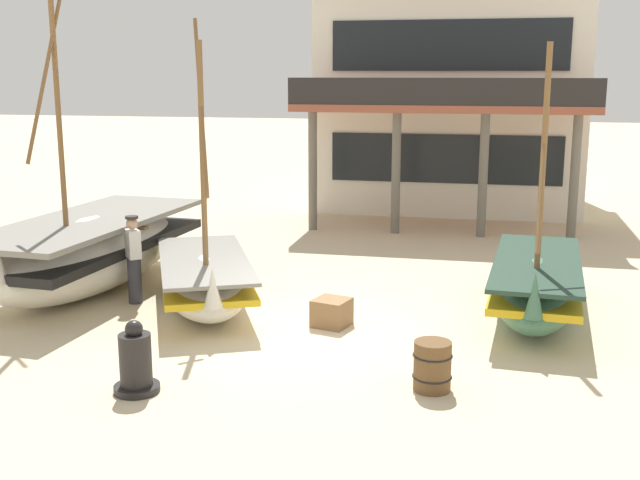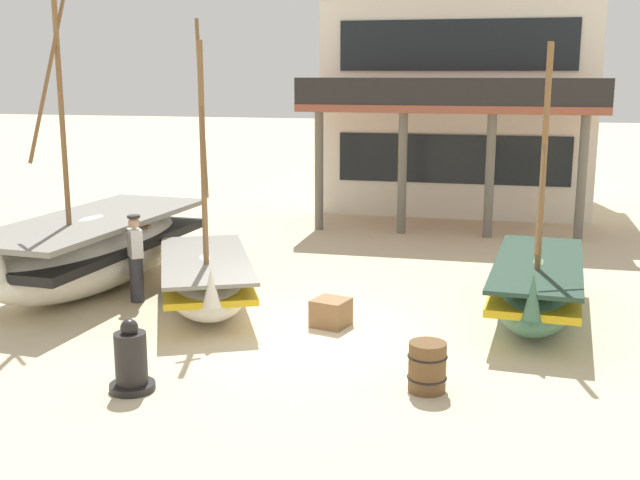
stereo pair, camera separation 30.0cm
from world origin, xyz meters
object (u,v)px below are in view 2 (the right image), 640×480
fishing_boat_near_left (537,287)px  wooden_barrel (427,367)px  cargo_crate (331,313)px  fishing_boat_centre_large (93,250)px  harbor_building_main (461,100)px  fisherman_by_hull (136,259)px  capstan_winch (131,362)px  fishing_boat_far_right (206,279)px

fishing_boat_near_left → wooden_barrel: 4.07m
cargo_crate → fishing_boat_centre_large: bearing=166.7°
harbor_building_main → fisherman_by_hull: bearing=-111.5°
fishing_boat_centre_large → capstan_winch: (3.16, -4.63, -0.39)m
fishing_boat_centre_large → capstan_winch: bearing=-55.7°
fisherman_by_hull → cargo_crate: bearing=-8.2°
fishing_boat_centre_large → capstan_winch: fishing_boat_centre_large is taller
capstan_winch → wooden_barrel: bearing=13.2°
fishing_boat_near_left → harbor_building_main: 12.93m
fisherman_by_hull → harbor_building_main: 14.36m
cargo_crate → harbor_building_main: 14.13m
fisherman_by_hull → cargo_crate: 4.02m
capstan_winch → harbor_building_main: bearing=79.1°
capstan_winch → harbor_building_main: harbor_building_main is taller
wooden_barrel → fishing_boat_near_left: bearing=67.5°
fishing_boat_near_left → wooden_barrel: bearing=-112.5°
fisherman_by_hull → harbor_building_main: harbor_building_main is taller
capstan_winch → fishing_boat_far_right: bearing=96.9°
fishing_boat_centre_large → fishing_boat_far_right: fishing_boat_centre_large is taller
fishing_boat_far_right → fishing_boat_near_left: bearing=6.8°
fishing_boat_centre_large → wooden_barrel: bearing=-27.4°
capstan_winch → fishing_boat_near_left: bearing=40.3°
wooden_barrel → harbor_building_main: size_ratio=0.08×
wooden_barrel → fishing_boat_far_right: bearing=145.7°
wooden_barrel → cargo_crate: 3.12m
fisherman_by_hull → cargo_crate: size_ratio=2.93×
fishing_boat_far_right → wooden_barrel: size_ratio=7.52×
fishing_boat_far_right → harbor_building_main: size_ratio=0.57×
fisherman_by_hull → wooden_barrel: bearing=-27.4°
fisherman_by_hull → fishing_boat_near_left: bearing=5.6°
capstan_winch → harbor_building_main: (3.30, 17.11, 3.01)m
fishing_boat_centre_large → wooden_barrel: fishing_boat_centre_large is taller
fishing_boat_centre_large → wooden_barrel: (7.13, -3.70, -0.46)m
fishing_boat_near_left → fishing_boat_far_right: fishing_boat_far_right is taller
fishing_boat_near_left → harbor_building_main: harbor_building_main is taller
fishing_boat_near_left → fishing_boat_far_right: (-6.00, -0.72, -0.05)m
fisherman_by_hull → wooden_barrel: fisherman_by_hull is taller
fisherman_by_hull → capstan_winch: 4.41m
fishing_boat_near_left → wooden_barrel: (-1.55, -3.76, -0.23)m
fishing_boat_near_left → fishing_boat_centre_large: 8.69m
capstan_winch → cargo_crate: size_ratio=1.79×
capstan_winch → cargo_crate: capstan_winch is taller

